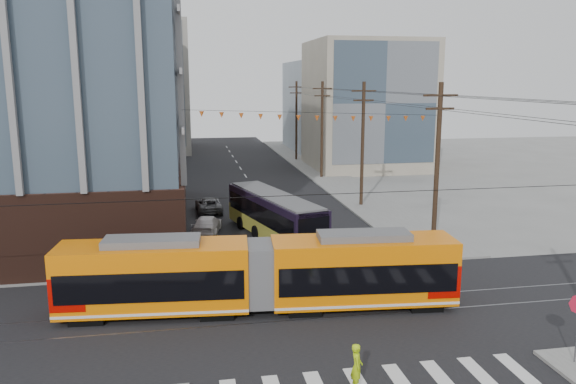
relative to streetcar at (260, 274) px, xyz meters
name	(u,v)px	position (x,y,z in m)	size (l,w,h in m)	color
ground	(356,346)	(3.49, -4.48, -1.84)	(160.00, 160.00, 0.00)	slate
bg_bldg_nw_near	(100,98)	(-13.51, 47.52, 7.16)	(18.00, 16.00, 18.00)	#8C99A5
bg_bldg_ne_near	(366,105)	(19.49, 43.52, 6.16)	(14.00, 14.00, 16.00)	gray
bg_bldg_nw_far	(138,87)	(-10.51, 67.52, 8.16)	(16.00, 18.00, 20.00)	gray
bg_bldg_ne_far	(339,106)	(21.49, 63.52, 5.16)	(16.00, 16.00, 14.00)	#8C99A5
utility_pole_far	(296,121)	(11.99, 51.52, 3.66)	(0.30, 0.30, 11.00)	black
streetcar	(260,274)	(0.00, 0.00, 0.00)	(19.13, 2.69, 3.69)	orange
city_bus	(274,216)	(2.68, 12.49, -0.19)	(2.53, 11.67, 3.31)	black
parked_car_silver	(210,253)	(-2.10, 7.31, -1.09)	(1.60, 4.59, 1.51)	#B1B3B4
parked_car_white	(207,225)	(-2.02, 14.64, -1.18)	(1.87, 4.59, 1.33)	silver
parked_car_grey	(209,205)	(-1.58, 21.59, -1.21)	(2.11, 4.57, 1.27)	#4F4F52
pedestrian	(357,367)	(2.49, -7.77, -0.95)	(0.65, 0.43, 1.78)	#B6DE10
jersey_barrier	(423,246)	(11.79, 7.55, -1.44)	(0.91, 4.07, 0.81)	gray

